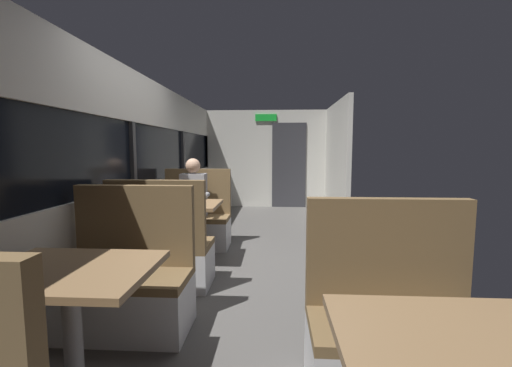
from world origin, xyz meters
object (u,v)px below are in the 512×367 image
dining_table_mid_window (182,211)px  coffee_cup_primary (193,201)px  bench_mid_window_facing_entry (196,224)px  dining_table_near_window (70,286)px  seated_passenger (194,210)px  bench_mid_window_facing_end (163,255)px  bench_front_aisle_facing_entry (394,340)px  bench_near_window_facing_entry (128,287)px

dining_table_mid_window → coffee_cup_primary: (0.17, -0.12, 0.15)m
bench_mid_window_facing_entry → coffee_cup_primary: (0.17, -0.82, 0.46)m
dining_table_near_window → seated_passenger: (0.00, 2.82, -0.10)m
dining_table_mid_window → seated_passenger: seated_passenger is taller
dining_table_mid_window → bench_mid_window_facing_entry: bearing=90.0°
dining_table_near_window → bench_mid_window_facing_end: (0.00, 1.49, -0.31)m
dining_table_mid_window → bench_front_aisle_facing_entry: bench_front_aisle_facing_entry is taller
dining_table_near_window → coffee_cup_primary: (0.17, 2.07, 0.15)m
coffee_cup_primary → bench_mid_window_facing_entry: bearing=101.4°
bench_front_aisle_facing_entry → bench_mid_window_facing_end: bearing=142.2°
bench_front_aisle_facing_entry → seated_passenger: bearing=123.4°
bench_mid_window_facing_end → bench_front_aisle_facing_entry: bearing=-37.8°
seated_passenger → dining_table_near_window: bearing=-90.0°
bench_mid_window_facing_entry → bench_front_aisle_facing_entry: 3.31m
dining_table_mid_window → coffee_cup_primary: 0.25m
bench_mid_window_facing_end → seated_passenger: (0.00, 1.33, 0.21)m
bench_mid_window_facing_end → bench_mid_window_facing_entry: (0.00, 1.40, 0.00)m
bench_near_window_facing_entry → bench_mid_window_facing_end: same height
coffee_cup_primary → bench_front_aisle_facing_entry: bearing=-50.5°
dining_table_near_window → bench_mid_window_facing_end: 1.52m
bench_mid_window_facing_end → dining_table_mid_window: bearing=90.0°
dining_table_mid_window → seated_passenger: bearing=90.0°
dining_table_mid_window → bench_mid_window_facing_end: bearing=-90.0°
dining_table_near_window → seated_passenger: size_ratio=0.71×
dining_table_mid_window → bench_front_aisle_facing_entry: 2.77m
bench_near_window_facing_entry → coffee_cup_primary: size_ratio=12.22×
bench_mid_window_facing_end → coffee_cup_primary: size_ratio=12.22×
bench_mid_window_facing_end → coffee_cup_primary: bench_mid_window_facing_end is taller
dining_table_near_window → dining_table_mid_window: same height
coffee_cup_primary → dining_table_mid_window: bearing=144.2°
dining_table_near_window → bench_front_aisle_facing_entry: 1.82m
bench_front_aisle_facing_entry → seated_passenger: seated_passenger is taller
bench_near_window_facing_entry → seated_passenger: seated_passenger is taller
seated_passenger → bench_near_window_facing_entry: bearing=-90.0°
dining_table_near_window → coffee_cup_primary: bearing=85.4°
bench_mid_window_facing_end → seated_passenger: size_ratio=0.87×
bench_front_aisle_facing_entry → coffee_cup_primary: 2.59m
bench_front_aisle_facing_entry → bench_mid_window_facing_entry: bearing=122.7°
coffee_cup_primary → bench_mid_window_facing_end: bearing=-105.9°
dining_table_near_window → dining_table_mid_window: (0.00, 2.19, 0.00)m
bench_mid_window_facing_entry → dining_table_near_window: bearing=-90.0°
dining_table_near_window → bench_mid_window_facing_entry: size_ratio=0.82×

